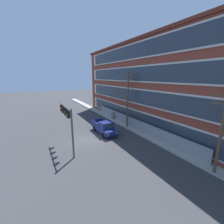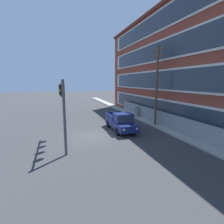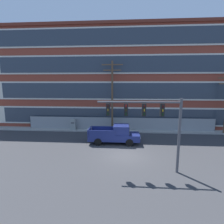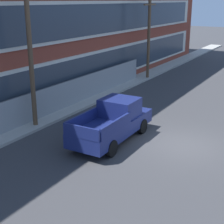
# 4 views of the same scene
# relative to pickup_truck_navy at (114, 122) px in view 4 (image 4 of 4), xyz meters

# --- Properties ---
(ground_plane) EXTENTS (160.00, 160.00, 0.00)m
(ground_plane) POSITION_rel_pickup_truck_navy_xyz_m (1.09, -3.36, -0.96)
(ground_plane) COLOR #38383A
(sidewalk_building_side) EXTENTS (80.00, 1.70, 0.16)m
(sidewalk_building_side) POSITION_rel_pickup_truck_navy_xyz_m (1.09, 5.04, -0.88)
(sidewalk_building_side) COLOR #9E9B93
(sidewalk_building_side) RESTS_ON ground
(chain_link_fence) EXTENTS (25.87, 0.06, 1.88)m
(chain_link_fence) POSITION_rel_pickup_truck_navy_xyz_m (0.29, 5.28, -0.00)
(chain_link_fence) COLOR gray
(chain_link_fence) RESTS_ON ground
(pickup_truck_navy) EXTENTS (5.63, 2.10, 2.04)m
(pickup_truck_navy) POSITION_rel_pickup_truck_navy_xyz_m (0.00, 0.00, 0.00)
(pickup_truck_navy) COLOR navy
(pickup_truck_navy) RESTS_ON ground
(utility_pole_near_corner) EXTENTS (2.77, 0.26, 9.46)m
(utility_pole_near_corner) POSITION_rel_pickup_truck_navy_xyz_m (-0.68, 4.73, 4.30)
(utility_pole_near_corner) COLOR brown
(utility_pole_near_corner) RESTS_ON ground
(utility_pole_midblock) EXTENTS (2.64, 0.26, 7.71)m
(utility_pole_midblock) POSITION_rel_pickup_truck_navy_xyz_m (13.92, 4.46, 3.37)
(utility_pole_midblock) COLOR brown
(utility_pole_midblock) RESTS_ON ground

